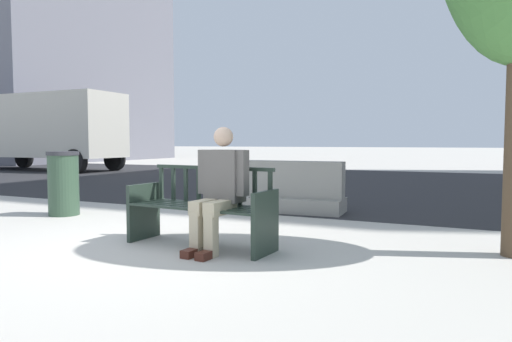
% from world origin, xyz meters
% --- Properties ---
extents(ground_plane, '(200.00, 200.00, 0.00)m').
position_xyz_m(ground_plane, '(0.00, 0.00, 0.00)').
color(ground_plane, '#B7B2A8').
extents(street_asphalt, '(120.00, 12.00, 0.01)m').
position_xyz_m(street_asphalt, '(0.00, 8.70, 0.00)').
color(street_asphalt, '#28282B').
rests_on(street_asphalt, ground).
extents(street_bench, '(1.73, 0.66, 0.88)m').
position_xyz_m(street_bench, '(0.63, 0.38, 0.40)').
color(street_bench, '#28382D').
rests_on(street_bench, ground).
extents(seated_person, '(0.59, 0.75, 1.31)m').
position_xyz_m(seated_person, '(0.91, 0.30, 0.69)').
color(seated_person, '#66605B').
rests_on(seated_person, ground).
extents(jersey_barrier_centre, '(2.03, 0.77, 0.84)m').
position_xyz_m(jersey_barrier_centre, '(0.54, 3.16, 0.34)').
color(jersey_barrier_centre, gray).
rests_on(jersey_barrier_centre, ground).
extents(delivery_truck, '(6.80, 2.33, 3.05)m').
position_xyz_m(delivery_truck, '(-12.11, 9.52, 1.69)').
color(delivery_truck, navy).
rests_on(delivery_truck, ground).
extents(trash_bin, '(0.49, 0.49, 1.01)m').
position_xyz_m(trash_bin, '(-2.47, 1.33, 0.51)').
color(trash_bin, '#334C38').
rests_on(trash_bin, ground).
extents(building_far_left, '(15.14, 13.13, 19.05)m').
position_xyz_m(building_far_left, '(-23.73, 17.64, 9.52)').
color(building_far_left, slate).
rests_on(building_far_left, ground).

